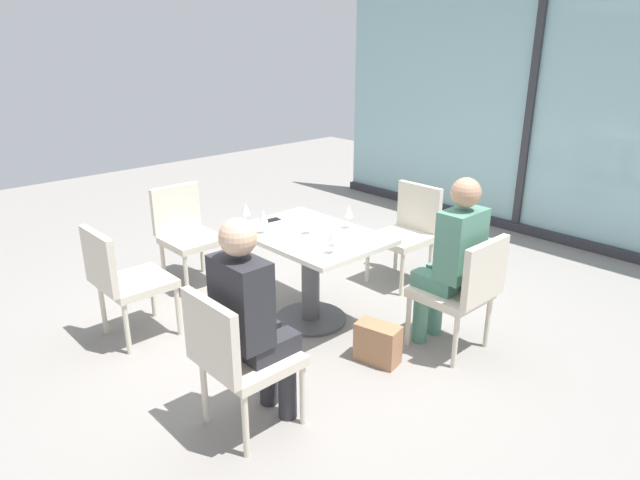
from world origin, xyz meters
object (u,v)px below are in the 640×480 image
(chair_side_end, at_px, (186,230))
(person_front_right, at_px, (251,314))
(chair_front_left, at_px, (123,277))
(person_far_right, at_px, (452,256))
(wine_glass_2, at_px, (246,209))
(cell_phone_on_table, at_px, (271,220))
(chair_far_right, at_px, (463,288))
(chair_front_right, at_px, (237,354))
(wine_glass_4, at_px, (349,212))
(wine_glass_0, at_px, (333,235))
(wine_glass_3, at_px, (309,217))
(wine_glass_1, at_px, (263,217))
(handbag_0, at_px, (378,343))
(coffee_cup, at_px, (338,240))
(dining_table_main, at_px, (310,259))
(chair_near_window, at_px, (408,228))

(chair_side_end, xyz_separation_m, person_front_right, (2.02, -0.76, 0.20))
(chair_front_left, distance_m, person_far_right, 2.33)
(wine_glass_2, relative_size, cell_phone_on_table, 1.28)
(person_front_right, bearing_deg, chair_far_right, 76.89)
(chair_front_right, xyz_separation_m, wine_glass_4, (-0.59, 1.46, 0.37))
(person_far_right, bearing_deg, wine_glass_0, -130.77)
(wine_glass_3, relative_size, wine_glass_4, 1.00)
(wine_glass_1, height_order, handbag_0, wine_glass_1)
(chair_front_left, height_order, cell_phone_on_table, chair_front_left)
(wine_glass_0, xyz_separation_m, handbag_0, (0.34, 0.10, -0.72))
(wine_glass_4, bearing_deg, coffee_cup, -55.86)
(person_far_right, relative_size, wine_glass_4, 6.81)
(wine_glass_3, bearing_deg, wine_glass_2, -154.36)
(dining_table_main, xyz_separation_m, coffee_cup, (0.34, -0.04, 0.26))
(chair_side_end, distance_m, cell_phone_on_table, 0.95)
(chair_near_window, xyz_separation_m, wine_glass_3, (0.01, -1.19, 0.37))
(chair_far_right, height_order, wine_glass_4, wine_glass_4)
(chair_near_window, bearing_deg, dining_table_main, -90.00)
(coffee_cup, bearing_deg, wine_glass_2, -165.56)
(handbag_0, bearing_deg, cell_phone_on_table, 165.48)
(wine_glass_0, bearing_deg, chair_near_window, 107.14)
(wine_glass_3, distance_m, wine_glass_4, 0.33)
(dining_table_main, distance_m, chair_front_left, 1.37)
(person_far_right, height_order, cell_phone_on_table, person_far_right)
(chair_near_window, relative_size, coffee_cup, 9.67)
(person_far_right, bearing_deg, handbag_0, -110.20)
(chair_far_right, height_order, chair_front_left, same)
(chair_front_left, height_order, person_far_right, person_far_right)
(chair_front_left, relative_size, coffee_cup, 9.67)
(wine_glass_2, bearing_deg, dining_table_main, 27.83)
(person_front_right, relative_size, wine_glass_4, 6.81)
(chair_near_window, height_order, wine_glass_3, wine_glass_3)
(wine_glass_4, bearing_deg, wine_glass_3, -108.72)
(chair_front_left, relative_size, person_front_right, 0.69)
(person_front_right, bearing_deg, wine_glass_1, 139.31)
(wine_glass_1, height_order, cell_phone_on_table, wine_glass_1)
(wine_glass_0, distance_m, wine_glass_3, 0.43)
(dining_table_main, distance_m, wine_glass_1, 0.49)
(wine_glass_3, distance_m, coffee_cup, 0.34)
(chair_front_left, height_order, wine_glass_0, wine_glass_0)
(handbag_0, bearing_deg, wine_glass_0, -176.69)
(chair_far_right, distance_m, chair_side_end, 2.49)
(wine_glass_1, xyz_separation_m, handbag_0, (0.99, 0.20, -0.72))
(wine_glass_2, bearing_deg, chair_far_right, 24.86)
(wine_glass_1, relative_size, handbag_0, 0.62)
(chair_far_right, xyz_separation_m, chair_front_left, (-1.76, -1.63, 0.00))
(chair_side_end, bearing_deg, chair_front_right, -23.23)
(chair_front_right, height_order, cell_phone_on_table, chair_front_right)
(chair_front_right, height_order, coffee_cup, chair_front_right)
(wine_glass_1, xyz_separation_m, wine_glass_3, (0.24, 0.24, 0.00))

